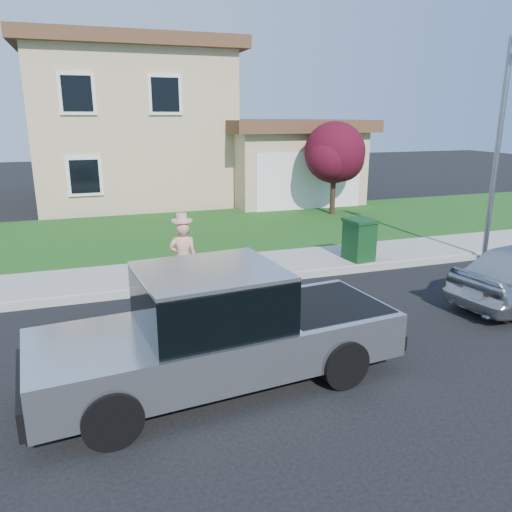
{
  "coord_description": "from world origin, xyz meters",
  "views": [
    {
      "loc": [
        -2.15,
        -7.71,
        3.82
      ],
      "look_at": [
        0.84,
        1.1,
        1.2
      ],
      "focal_mm": 35.0,
      "sensor_mm": 36.0,
      "label": 1
    }
  ],
  "objects": [
    {
      "name": "house",
      "position": [
        1.31,
        16.38,
        3.17
      ],
      "size": [
        14.0,
        11.3,
        6.85
      ],
      "color": "tan",
      "rests_on": "ground"
    },
    {
      "name": "lawn",
      "position": [
        1.0,
        8.5,
        0.05
      ],
      "size": [
        40.0,
        7.0,
        0.1
      ],
      "primitive_type": "cube",
      "color": "#193D11",
      "rests_on": "ground"
    },
    {
      "name": "ornamental_tree",
      "position": [
        6.93,
        9.65,
        2.36
      ],
      "size": [
        2.57,
        2.32,
        3.53
      ],
      "color": "black",
      "rests_on": "lawn"
    },
    {
      "name": "pickup_truck",
      "position": [
        -0.53,
        -1.26,
        0.83
      ],
      "size": [
        5.56,
        2.37,
        1.78
      ],
      "rotation": [
        0.0,
        0.0,
        0.1
      ],
      "color": "black",
      "rests_on": "ground"
    },
    {
      "name": "ground",
      "position": [
        0.0,
        0.0,
        0.0
      ],
      "size": [
        80.0,
        80.0,
        0.0
      ],
      "primitive_type": "plane",
      "color": "black",
      "rests_on": "ground"
    },
    {
      "name": "trash_bin",
      "position": [
        4.49,
        3.43,
        0.7
      ],
      "size": [
        0.75,
        0.84,
        1.09
      ],
      "rotation": [
        0.0,
        0.0,
        0.12
      ],
      "color": "#0E3615",
      "rests_on": "sidewalk"
    },
    {
      "name": "street_lamp",
      "position": [
        7.9,
        2.56,
        3.24
      ],
      "size": [
        0.33,
        0.74,
        5.68
      ],
      "rotation": [
        0.0,
        0.0,
        0.18
      ],
      "color": "slate",
      "rests_on": "ground"
    },
    {
      "name": "curb",
      "position": [
        1.0,
        2.9,
        0.06
      ],
      "size": [
        40.0,
        0.2,
        0.12
      ],
      "primitive_type": "cube",
      "color": "gray",
      "rests_on": "ground"
    },
    {
      "name": "sidewalk",
      "position": [
        1.0,
        4.0,
        0.07
      ],
      "size": [
        40.0,
        2.0,
        0.15
      ],
      "primitive_type": "cube",
      "color": "gray",
      "rests_on": "ground"
    },
    {
      "name": "woman",
      "position": [
        -0.31,
        2.6,
        0.87
      ],
      "size": [
        0.68,
        0.53,
        1.83
      ],
      "rotation": [
        0.0,
        0.0,
        2.91
      ],
      "color": "#E59B7D",
      "rests_on": "ground"
    }
  ]
}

